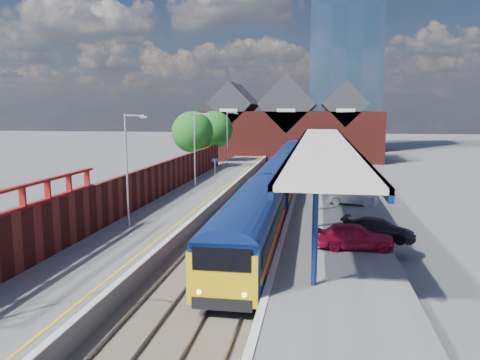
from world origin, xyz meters
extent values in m
plane|color=#5B5B5E|center=(0.00, 30.00, 0.00)|extent=(240.00, 240.00, 0.00)
cube|color=#473D33|center=(0.00, 20.00, 0.03)|extent=(6.00, 76.00, 0.06)
cube|color=slate|center=(-2.22, 20.00, 0.12)|extent=(0.07, 76.00, 0.14)
cube|color=slate|center=(-0.78, 20.00, 0.12)|extent=(0.07, 76.00, 0.14)
cube|color=slate|center=(0.78, 20.00, 0.12)|extent=(0.07, 76.00, 0.14)
cube|color=slate|center=(2.22, 20.00, 0.12)|extent=(0.07, 76.00, 0.14)
cube|color=#565659|center=(-5.50, 20.00, 0.50)|extent=(5.00, 76.00, 1.00)
cube|color=#565659|center=(6.00, 20.00, 0.50)|extent=(6.00, 76.00, 1.00)
cube|color=silver|center=(-3.15, 20.00, 1.02)|extent=(0.30, 76.00, 0.05)
cube|color=silver|center=(3.15, 20.00, 1.02)|extent=(0.30, 76.00, 0.05)
cube|color=yellow|center=(-3.75, 20.00, 1.01)|extent=(0.14, 76.00, 0.01)
cube|color=#0C1E55|center=(1.50, 4.04, 1.90)|extent=(2.93, 16.02, 2.50)
cube|color=#0C1E55|center=(1.50, 4.04, 3.15)|extent=(2.93, 16.02, 0.60)
cube|color=#0C1E55|center=(1.50, 20.64, 1.90)|extent=(2.93, 16.02, 2.50)
cube|color=#0C1E55|center=(1.50, 20.64, 3.15)|extent=(2.93, 16.02, 0.60)
cube|color=#0C1E55|center=(1.50, 37.24, 1.90)|extent=(2.93, 16.02, 2.50)
cube|color=#0C1E55|center=(1.50, 37.24, 3.15)|extent=(2.93, 16.02, 0.60)
cube|color=#0C1E55|center=(1.50, 53.84, 1.90)|extent=(2.93, 16.02, 2.50)
cube|color=#0C1E55|center=(1.50, 53.84, 3.15)|extent=(2.93, 16.02, 0.60)
cube|color=black|center=(0.08, 28.94, 2.35)|extent=(0.04, 60.54, 0.70)
cube|color=orange|center=(0.07, 28.94, 1.55)|extent=(0.03, 55.27, 0.30)
cube|color=red|center=(0.06, 28.94, 1.30)|extent=(0.03, 55.27, 0.30)
cube|color=#F2B20C|center=(1.50, -3.88, 1.70)|extent=(2.82, 0.32, 2.10)
cube|color=black|center=(1.50, -3.98, 2.55)|extent=(2.30, 0.18, 0.90)
cube|color=black|center=(1.50, -1.56, 0.30)|extent=(2.00, 2.40, 0.60)
cube|color=black|center=(1.50, 59.44, 0.30)|extent=(2.00, 2.40, 0.60)
cylinder|color=#0E1D52|center=(5.00, -2.00, 3.10)|extent=(0.24, 0.24, 4.20)
cylinder|color=#0E1D52|center=(5.00, 3.00, 3.10)|extent=(0.24, 0.24, 4.20)
cylinder|color=#0E1D52|center=(5.00, 8.00, 3.10)|extent=(0.24, 0.24, 4.20)
cylinder|color=#0E1D52|center=(5.00, 13.00, 3.10)|extent=(0.24, 0.24, 4.20)
cylinder|color=#0E1D52|center=(5.00, 18.00, 3.10)|extent=(0.24, 0.24, 4.20)
cylinder|color=#0E1D52|center=(5.00, 23.00, 3.10)|extent=(0.24, 0.24, 4.20)
cylinder|color=#0E1D52|center=(5.00, 28.00, 3.10)|extent=(0.24, 0.24, 4.20)
cylinder|color=#0E1D52|center=(5.00, 33.00, 3.10)|extent=(0.24, 0.24, 4.20)
cylinder|color=#0E1D52|center=(5.00, 38.00, 3.10)|extent=(0.24, 0.24, 4.20)
cylinder|color=#0E1D52|center=(5.00, 43.00, 3.10)|extent=(0.24, 0.24, 4.20)
cube|color=beige|center=(5.50, 22.00, 5.35)|extent=(4.50, 52.00, 0.25)
cube|color=#0E1D52|center=(3.35, 22.00, 5.20)|extent=(0.20, 52.00, 0.55)
cube|color=#0E1D52|center=(7.65, 22.00, 5.20)|extent=(0.20, 52.00, 0.55)
cylinder|color=#A5A8AA|center=(-6.50, 6.00, 4.50)|extent=(0.12, 0.12, 7.00)
cube|color=#A5A8AA|center=(-5.90, 6.00, 7.90)|extent=(1.20, 0.08, 0.08)
cube|color=#A5A8AA|center=(-5.30, 6.00, 7.80)|extent=(0.45, 0.18, 0.12)
cylinder|color=#A5A8AA|center=(-6.50, 22.00, 4.50)|extent=(0.12, 0.12, 7.00)
cube|color=#A5A8AA|center=(-5.90, 22.00, 7.90)|extent=(1.20, 0.08, 0.08)
cube|color=#A5A8AA|center=(-5.30, 22.00, 7.80)|extent=(0.45, 0.18, 0.12)
cylinder|color=#A5A8AA|center=(-6.50, 38.00, 4.50)|extent=(0.12, 0.12, 7.00)
cube|color=#A5A8AA|center=(-5.90, 38.00, 7.90)|extent=(1.20, 0.08, 0.08)
cube|color=#A5A8AA|center=(-5.30, 38.00, 7.80)|extent=(0.45, 0.18, 0.12)
cylinder|color=#A5A8AA|center=(-5.00, 24.00, 2.25)|extent=(0.08, 0.08, 2.50)
cube|color=#0C194C|center=(-5.00, 24.00, 3.30)|extent=(0.55, 0.06, 0.35)
cube|color=#5D1B18|center=(-8.10, 14.00, 2.40)|extent=(0.35, 50.00, 2.80)
cube|color=maroon|center=(-8.10, -3.00, 4.80)|extent=(0.30, 15.00, 0.12)
cube|color=maroon|center=(-8.10, -3.00, 3.85)|extent=(0.30, 15.00, 0.12)
cube|color=maroon|center=(-8.10, -2.00, 4.30)|extent=(0.30, 0.12, 1.00)
cube|color=maroon|center=(-8.10, 0.00, 4.30)|extent=(0.30, 0.12, 1.00)
cube|color=maroon|center=(-8.10, 2.00, 4.30)|extent=(0.30, 0.12, 1.00)
cube|color=maroon|center=(-8.10, 4.00, 4.30)|extent=(0.30, 0.12, 1.00)
cube|color=#5D1B18|center=(0.00, 58.00, 4.00)|extent=(30.00, 12.00, 8.00)
cube|color=#232328|center=(-9.00, 58.00, 9.20)|extent=(7.13, 12.00, 7.13)
cube|color=#232328|center=(0.00, 58.00, 9.20)|extent=(9.16, 12.00, 9.16)
cube|color=#232328|center=(9.00, 58.00, 9.20)|extent=(7.13, 12.00, 7.13)
cube|color=beige|center=(-9.00, 51.95, 8.20)|extent=(2.80, 0.15, 0.50)
cube|color=beige|center=(0.00, 51.95, 8.20)|extent=(2.80, 0.15, 0.50)
cube|color=beige|center=(9.00, 51.95, 8.20)|extent=(2.80, 0.15, 0.50)
cube|color=#476679|center=(10.00, 80.00, 20.00)|extent=(14.00, 14.00, 40.00)
cylinder|color=#382314|center=(-10.50, 36.00, 2.00)|extent=(0.44, 0.44, 4.00)
sphere|color=#165115|center=(-10.50, 36.00, 5.50)|extent=(5.20, 5.20, 5.20)
sphere|color=#165115|center=(-9.70, 35.50, 4.80)|extent=(3.20, 3.20, 3.20)
cylinder|color=#382314|center=(-9.50, 44.00, 2.00)|extent=(0.44, 0.44, 4.00)
sphere|color=#165115|center=(-9.50, 44.00, 5.50)|extent=(5.20, 5.20, 5.20)
sphere|color=#165115|center=(-8.70, 43.50, 4.80)|extent=(3.20, 3.20, 3.20)
imported|color=#AA0E31|center=(7.04, 3.58, 1.69)|extent=(4.16, 1.93, 1.38)
imported|color=#B0B1B5|center=(7.71, 15.43, 1.61)|extent=(3.89, 1.90, 1.23)
imported|color=black|center=(8.50, 5.64, 1.58)|extent=(4.34, 2.77, 1.17)
imported|color=navy|center=(7.83, 26.32, 1.61)|extent=(4.81, 3.17, 1.23)
camera|label=1|loc=(5.05, -20.87, 8.21)|focal=35.00mm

